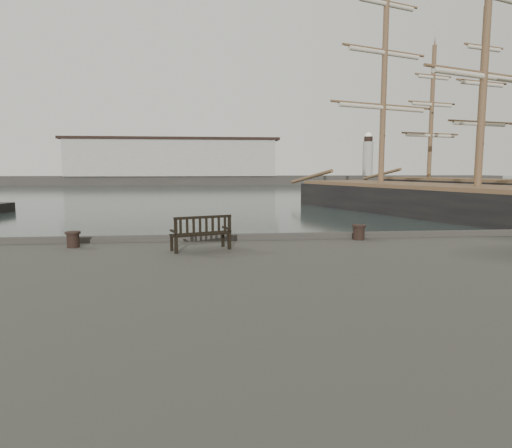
{
  "coord_description": "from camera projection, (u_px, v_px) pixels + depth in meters",
  "views": [
    {
      "loc": [
        -0.35,
        -14.31,
        3.81
      ],
      "look_at": [
        1.14,
        -0.5,
        2.1
      ],
      "focal_mm": 32.0,
      "sensor_mm": 36.0,
      "label": 1
    }
  ],
  "objects": [
    {
      "name": "breakwater",
      "position": [
        188.0,
        166.0,
        104.39
      ],
      "size": [
        140.0,
        9.5,
        12.2
      ],
      "color": "#383530",
      "rests_on": "ground"
    },
    {
      "name": "bollard_left",
      "position": [
        73.0,
        239.0,
        12.98
      ],
      "size": [
        0.54,
        0.54,
        0.45
      ],
      "primitive_type": "cylinder",
      "rotation": [
        0.0,
        0.0,
        -0.32
      ],
      "color": "black",
      "rests_on": "quay"
    },
    {
      "name": "tall_ship_far",
      "position": [
        475.0,
        195.0,
        52.45
      ],
      "size": [
        12.99,
        27.3,
        22.94
      ],
      "rotation": [
        0.0,
        0.0,
        0.28
      ],
      "color": "black",
      "rests_on": "ground"
    },
    {
      "name": "ground",
      "position": [
        219.0,
        287.0,
        14.62
      ],
      "size": [
        400.0,
        400.0,
        0.0
      ],
      "primitive_type": "plane",
      "color": "black",
      "rests_on": "ground"
    },
    {
      "name": "bollard_right",
      "position": [
        359.0,
        232.0,
        14.38
      ],
      "size": [
        0.54,
        0.54,
        0.47
      ],
      "primitive_type": "cylinder",
      "rotation": [
        0.0,
        0.0,
        0.22
      ],
      "color": "black",
      "rests_on": "quay"
    },
    {
      "name": "tall_ship_main",
      "position": [
        476.0,
        210.0,
        33.61
      ],
      "size": [
        19.73,
        36.82,
        27.44
      ],
      "rotation": [
        0.0,
        0.0,
        0.36
      ],
      "color": "black",
      "rests_on": "ground"
    },
    {
      "name": "bench",
      "position": [
        201.0,
        239.0,
        12.52
      ],
      "size": [
        1.72,
        1.07,
        0.93
      ],
      "rotation": [
        0.0,
        0.0,
        0.34
      ],
      "color": "black",
      "rests_on": "quay"
    }
  ]
}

